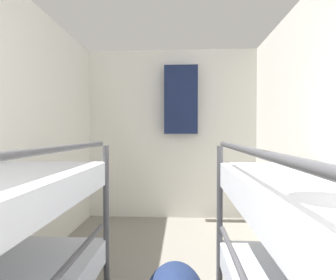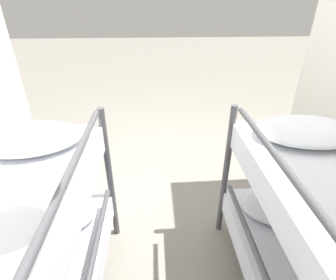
% 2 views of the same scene
% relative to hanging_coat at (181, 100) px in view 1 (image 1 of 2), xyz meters
% --- Properties ---
extents(wall_back, '(2.42, 0.06, 2.31)m').
position_rel_hanging_coat_xyz_m(wall_back, '(-0.13, 0.15, -0.46)').
color(wall_back, silver).
rests_on(wall_back, ground_plane).
extents(hanging_coat, '(0.44, 0.12, 0.90)m').
position_rel_hanging_coat_xyz_m(hanging_coat, '(0.00, 0.00, 0.00)').
color(hanging_coat, '#192347').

